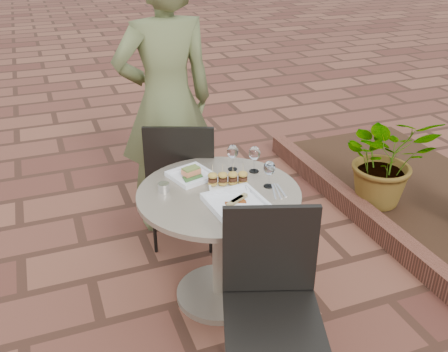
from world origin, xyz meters
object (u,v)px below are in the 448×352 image
object	(u,v)px
plate_sliders	(228,181)
plate_salmon	(191,175)
diner	(166,103)
chair_far	(182,175)
chair_near	(271,290)
plate_tuna	(236,202)
cafe_table	(219,229)

from	to	relation	value
plate_sliders	plate_salmon	bearing A→B (deg)	131.23
diner	plate_salmon	world-z (taller)	diner
chair_far	diner	distance (m)	0.51
chair_near	plate_salmon	size ratio (longest dim) A/B	3.33
chair_far	diner	bearing A→B (deg)	-68.71
chair_far	plate_sliders	xyz separation A→B (m)	(0.11, -0.56, 0.21)
plate_salmon	plate_tuna	bearing A→B (deg)	-72.54
plate_sliders	plate_tuna	world-z (taller)	plate_sliders
chair_far	plate_salmon	distance (m)	0.44
chair_near	diner	xyz separation A→B (m)	(-0.05, 1.57, 0.40)
chair_far	plate_salmon	size ratio (longest dim) A/B	3.33
cafe_table	chair_near	xyz separation A→B (m)	(0.01, -0.65, 0.07)
chair_near	plate_tuna	size ratio (longest dim) A/B	3.03
diner	chair_far	bearing A→B (deg)	87.08
plate_tuna	diner	bearing A→B (deg)	93.54
plate_salmon	plate_sliders	xyz separation A→B (m)	(0.16, -0.18, 0.02)
chair_far	plate_tuna	bearing A→B (deg)	116.82
chair_far	plate_sliders	world-z (taller)	chair_far
cafe_table	plate_tuna	xyz separation A→B (m)	(0.03, -0.17, 0.26)
plate_tuna	plate_salmon	bearing A→B (deg)	107.46
cafe_table	plate_sliders	bearing A→B (deg)	28.70
diner	plate_sliders	distance (m)	0.91
chair_near	chair_far	bearing A→B (deg)	111.44
cafe_table	chair_near	size ratio (longest dim) A/B	0.97
plate_sliders	diner	bearing A→B (deg)	96.68
cafe_table	plate_salmon	distance (m)	0.35
cafe_table	plate_tuna	size ratio (longest dim) A/B	2.93
plate_salmon	plate_tuna	world-z (taller)	plate_salmon
chair_near	plate_salmon	bearing A→B (deg)	115.85
chair_far	plate_tuna	world-z (taller)	chair_far
plate_salmon	cafe_table	bearing A→B (deg)	-67.35
cafe_table	diner	xyz separation A→B (m)	(-0.04, 0.92, 0.46)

